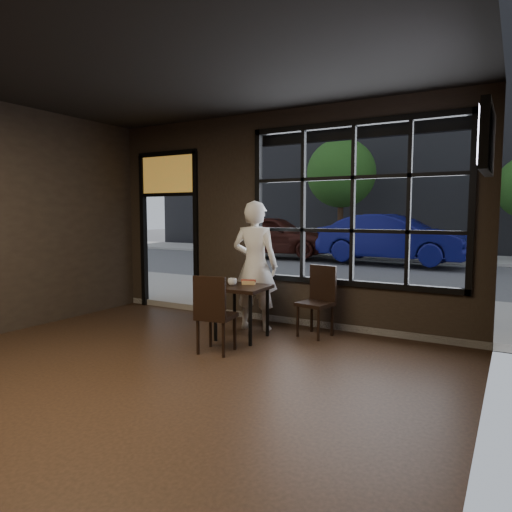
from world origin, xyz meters
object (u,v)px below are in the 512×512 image
Objects in this scene: man at (255,266)px; chair_near at (216,313)px; cafe_table at (242,312)px; navy_car at (393,238)px.

chair_near is at bearing 88.55° from man.
navy_car reaches higher than cafe_table.
chair_near is 10.43m from navy_car.
navy_car reaches higher than chair_near.
man is 0.39× the size of navy_car.
cafe_table is at bearing -94.65° from chair_near.
navy_car is at bearing -97.43° from man.
navy_car is at bearing -97.04° from chair_near.
cafe_table is 0.39× the size of man.
cafe_table is at bearing -174.17° from navy_car.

